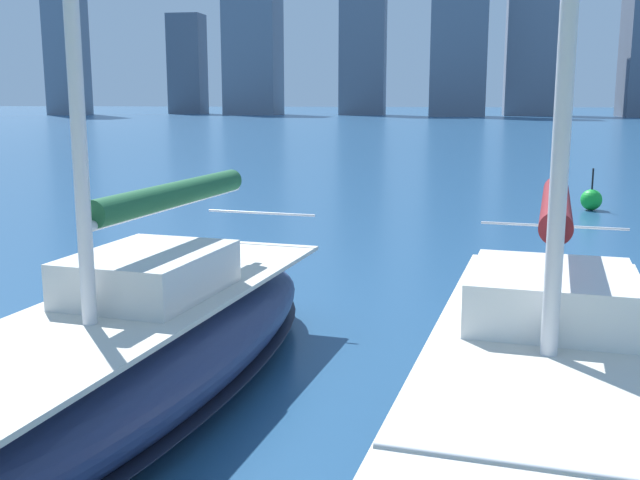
# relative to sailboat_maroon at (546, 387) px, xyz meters

# --- Properties ---
(city_skyline) EXTENTS (171.18, 21.12, 53.21)m
(city_skyline) POSITION_rel_sailboat_maroon_xyz_m (-3.87, -150.45, 17.73)
(city_skyline) COLOR slate
(city_skyline) RESTS_ON ground
(sailboat_maroon) EXTENTS (3.92, 8.88, 12.26)m
(sailboat_maroon) POSITION_rel_sailboat_maroon_xyz_m (0.00, 0.00, 0.00)
(sailboat_maroon) COLOR silver
(sailboat_maroon) RESTS_ON ground
(sailboat_forest) EXTENTS (3.83, 9.72, 11.75)m
(sailboat_forest) POSITION_rel_sailboat_maroon_xyz_m (4.75, -0.36, -0.02)
(sailboat_forest) COLOR navy
(sailboat_forest) RESTS_ON ground
(channel_buoy) EXTENTS (0.70, 0.70, 1.40)m
(channel_buoy) POSITION_rel_sailboat_maroon_xyz_m (-3.63, -18.32, -0.40)
(channel_buoy) COLOR green
(channel_buoy) RESTS_ON ground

